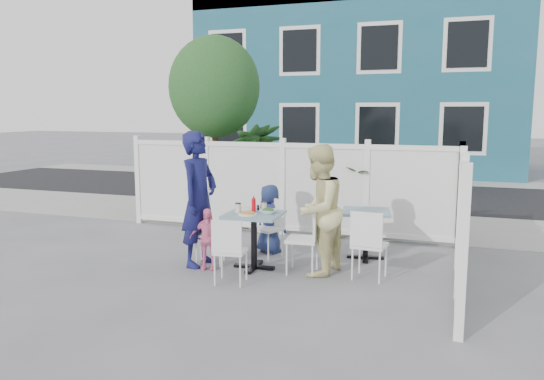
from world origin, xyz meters
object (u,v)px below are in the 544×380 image
(chair_left, at_px, (205,227))
(toddler, at_px, (207,239))
(woman, at_px, (318,210))
(boy, at_px, (270,219))
(chair_right, at_px, (308,233))
(utility_cabinet, at_px, (203,182))
(man, at_px, (199,199))
(spare_table, at_px, (366,221))
(chair_back, at_px, (270,223))
(chair_near, at_px, (229,247))
(main_table, at_px, (254,226))

(chair_left, distance_m, toddler, 0.29)
(woman, bearing_deg, boy, -118.78)
(woman, bearing_deg, chair_right, -71.59)
(utility_cabinet, xyz_separation_m, man, (1.81, -3.76, 0.32))
(spare_table, distance_m, woman, 1.09)
(man, distance_m, boy, 1.25)
(utility_cabinet, distance_m, chair_left, 4.12)
(spare_table, distance_m, chair_left, 2.33)
(chair_right, relative_size, chair_back, 1.09)
(chair_right, distance_m, toddler, 1.38)
(chair_near, bearing_deg, toddler, 129.15)
(main_table, height_order, boy, boy)
(chair_left, xyz_separation_m, boy, (0.67, 0.86, 0.00))
(chair_right, relative_size, boy, 0.89)
(spare_table, xyz_separation_m, woman, (-0.49, -0.93, 0.30))
(main_table, xyz_separation_m, chair_near, (-0.05, -0.74, -0.11))
(man, bearing_deg, chair_near, -126.12)
(chair_near, bearing_deg, utility_cabinet, 112.47)
(boy, bearing_deg, spare_table, -156.43)
(chair_right, bearing_deg, boy, 40.76)
(chair_near, bearing_deg, spare_table, 43.27)
(toddler, bearing_deg, chair_left, 105.76)
(spare_table, xyz_separation_m, toddler, (-1.96, -1.22, -0.13))
(main_table, bearing_deg, chair_right, 3.34)
(woman, bearing_deg, toddler, -67.72)
(boy, bearing_deg, chair_back, 130.61)
(man, bearing_deg, chair_left, -20.98)
(main_table, xyz_separation_m, spare_table, (1.36, 0.99, -0.04))
(boy, bearing_deg, chair_right, 153.69)
(man, height_order, toddler, man)
(chair_back, relative_size, chair_near, 1.01)
(boy, relative_size, toddler, 1.24)
(chair_near, bearing_deg, man, 130.47)
(spare_table, bearing_deg, boy, -174.77)
(chair_left, relative_size, chair_near, 1.07)
(chair_back, bearing_deg, toddler, 80.90)
(chair_right, xyz_separation_m, woman, (0.13, 0.02, 0.32))
(main_table, bearing_deg, man, -174.18)
(chair_back, relative_size, man, 0.45)
(man, bearing_deg, main_table, -78.27)
(main_table, relative_size, chair_near, 0.92)
(chair_left, xyz_separation_m, chair_back, (0.73, 0.72, -0.03))
(main_table, relative_size, chair_back, 0.91)
(spare_table, distance_m, toddler, 2.31)
(chair_back, bearing_deg, spare_table, -146.34)
(spare_table, xyz_separation_m, chair_near, (-1.41, -1.73, -0.07))
(chair_near, xyz_separation_m, man, (-0.73, 0.66, 0.45))
(chair_left, xyz_separation_m, toddler, (0.15, -0.22, -0.10))
(utility_cabinet, xyz_separation_m, toddler, (2.00, -3.90, -0.20))
(chair_right, distance_m, chair_back, 1.02)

